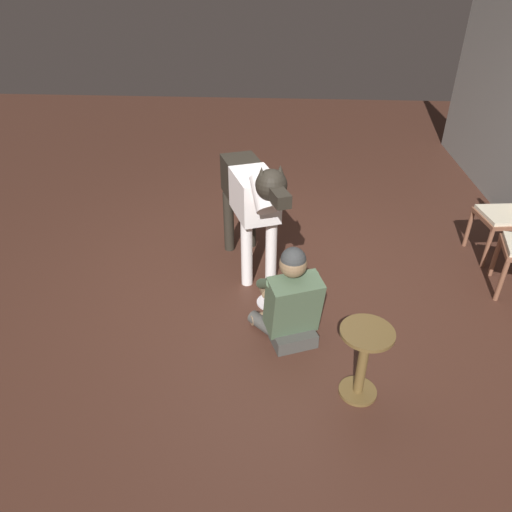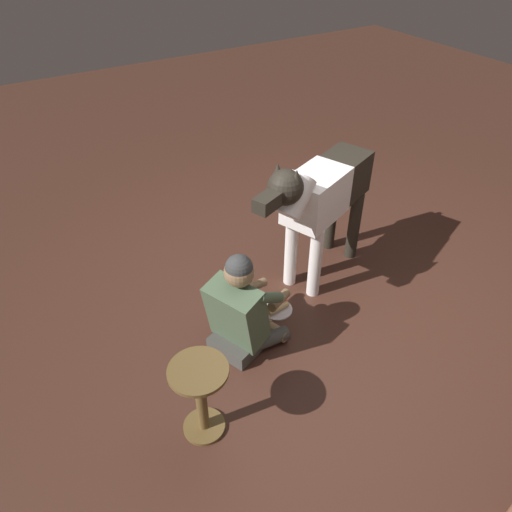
{
  "view_description": "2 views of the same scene",
  "coord_description": "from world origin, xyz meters",
  "views": [
    {
      "loc": [
        3.78,
        0.08,
        2.59
      ],
      "look_at": [
        0.59,
        -0.14,
        0.58
      ],
      "focal_mm": 32.45,
      "sensor_mm": 36.0,
      "label": 1
    },
    {
      "loc": [
        2.11,
        2.35,
        2.79
      ],
      "look_at": [
        0.57,
        -0.16,
        0.51
      ],
      "focal_mm": 33.94,
      "sensor_mm": 36.0,
      "label": 2
    }
  ],
  "objects": [
    {
      "name": "large_dog",
      "position": [
        -0.06,
        -0.22,
        0.82
      ],
      "size": [
        1.5,
        0.71,
        1.28
      ],
      "color": "white",
      "rests_on": "ground"
    },
    {
      "name": "hot_dog_on_plate",
      "position": [
        0.46,
        -0.01,
        0.02
      ],
      "size": [
        0.26,
        0.26,
        0.06
      ],
      "color": "silver",
      "rests_on": "ground"
    },
    {
      "name": "person_sitting_on_floor",
      "position": [
        0.89,
        0.15,
        0.35
      ],
      "size": [
        0.72,
        0.61,
        0.85
      ],
      "color": "#43423E",
      "rests_on": "ground"
    },
    {
      "name": "round_side_table",
      "position": [
        1.46,
        0.65,
        0.34
      ],
      "size": [
        0.36,
        0.36,
        0.58
      ],
      "color": "brown",
      "rests_on": "ground"
    },
    {
      "name": "ground_plane",
      "position": [
        0.0,
        0.0,
        0.0
      ],
      "size": [
        14.29,
        14.29,
        0.0
      ],
      "primitive_type": "plane",
      "color": "#43261C"
    }
  ]
}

